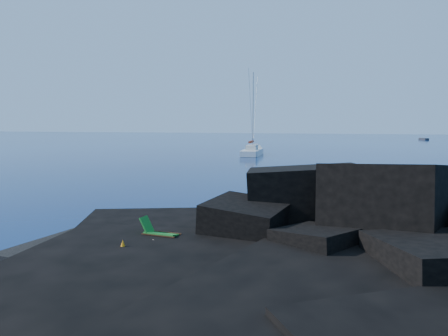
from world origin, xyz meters
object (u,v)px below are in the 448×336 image
object	(u,v)px
sunbather	(142,242)
distant_boat_a	(424,140)
marker_cone	(123,247)
sailboat	(252,155)
deck_chair	(161,229)

from	to	relation	value
sunbather	distant_boat_a	distance (m)	131.44
marker_cone	distant_boat_a	distance (m)	132.56
sailboat	sunbather	world-z (taller)	sailboat
deck_chair	marker_cone	distance (m)	1.97
deck_chair	sunbather	bearing A→B (deg)	-115.59
sailboat	deck_chair	size ratio (longest dim) A/B	8.62
sunbather	distant_boat_a	world-z (taller)	sunbather
distant_boat_a	sunbather	bearing A→B (deg)	-122.08
deck_chair	marker_cone	world-z (taller)	deck_chair
sailboat	sunbather	bearing A→B (deg)	-86.61
sunbather	marker_cone	world-z (taller)	marker_cone
sailboat	marker_cone	xyz separation A→B (m)	(8.35, -52.78, 0.61)
distant_boat_a	sailboat	bearing A→B (deg)	-134.64
marker_cone	distant_boat_a	xyz separation A→B (m)	(25.59, 130.07, -0.61)
sailboat	distant_boat_a	world-z (taller)	sailboat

